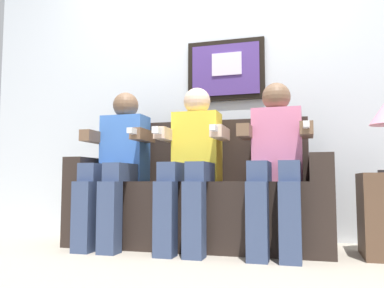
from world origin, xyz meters
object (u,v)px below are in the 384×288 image
at_px(couch, 199,201).
at_px(person_in_middle, 192,158).
at_px(person_on_left, 118,159).
at_px(person_on_right, 276,157).

xyz_separation_m(couch, person_in_middle, (-0.00, -0.17, 0.29)).
bearing_deg(person_on_left, couch, 16.80).
distance_m(person_on_left, person_on_right, 1.10).
xyz_separation_m(couch, person_on_right, (0.55, -0.17, 0.29)).
height_order(couch, person_in_middle, person_in_middle).
height_order(couch, person_on_right, person_on_right).
bearing_deg(person_on_left, person_on_right, 0.00).
relative_size(couch, person_on_left, 1.61).
bearing_deg(person_on_right, person_in_middle, -179.95).
distance_m(person_on_left, person_in_middle, 0.55).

